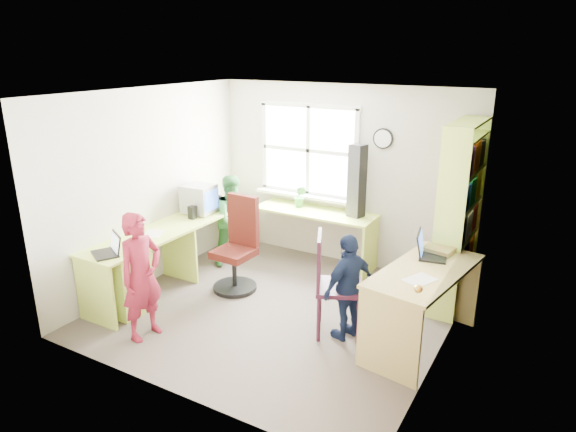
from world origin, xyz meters
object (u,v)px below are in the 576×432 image
at_px(laptop_left, 109,249).
at_px(laptop_right, 428,250).
at_px(crt_monitor, 199,199).
at_px(potted_plant, 300,197).
at_px(right_desk, 424,290).
at_px(person_red, 141,276).
at_px(cd_tower, 357,181).
at_px(bookshelf, 458,220).
at_px(person_navy, 349,287).
at_px(person_green, 234,220).
at_px(swivel_chair, 238,250).
at_px(l_desk, 170,259).
at_px(wooden_chair, 331,281).

bearing_deg(laptop_left, laptop_right, 54.26).
height_order(crt_monitor, potted_plant, crt_monitor).
height_order(right_desk, person_red, person_red).
height_order(crt_monitor, cd_tower, cd_tower).
relative_size(bookshelf, person_red, 1.59).
relative_size(laptop_right, person_red, 0.31).
bearing_deg(cd_tower, person_navy, -53.17).
height_order(bookshelf, person_green, bookshelf).
height_order(swivel_chair, person_green, person_green).
distance_m(bookshelf, person_navy, 1.56).
relative_size(swivel_chair, cd_tower, 1.23).
bearing_deg(potted_plant, person_red, -98.68).
distance_m(crt_monitor, laptop_left, 1.60).
bearing_deg(bookshelf, l_desk, -153.57).
height_order(laptop_left, cd_tower, cd_tower).
bearing_deg(person_navy, bookshelf, 170.56).
bearing_deg(wooden_chair, crt_monitor, 138.11).
bearing_deg(crt_monitor, person_red, -73.50).
bearing_deg(swivel_chair, wooden_chair, -13.22).
height_order(bookshelf, laptop_left, bookshelf).
bearing_deg(l_desk, wooden_chair, 4.71).
bearing_deg(person_red, l_desk, 32.57).
height_order(swivel_chair, laptop_left, swivel_chair).
bearing_deg(person_green, crt_monitor, 154.28).
distance_m(bookshelf, person_green, 2.89).
xyz_separation_m(laptop_left, person_navy, (2.36, 0.89, -0.24)).
xyz_separation_m(wooden_chair, crt_monitor, (-2.25, 0.70, 0.36)).
xyz_separation_m(right_desk, wooden_chair, (-0.88, -0.22, -0.01)).
height_order(l_desk, crt_monitor, crt_monitor).
bearing_deg(potted_plant, laptop_left, -111.06).
height_order(bookshelf, swivel_chair, bookshelf).
distance_m(person_green, person_navy, 2.34).
height_order(laptop_left, person_red, person_red).
distance_m(cd_tower, person_navy, 1.82).
distance_m(l_desk, person_red, 0.96).
distance_m(crt_monitor, laptop_right, 3.06).
bearing_deg(swivel_chair, person_red, -95.20).
height_order(laptop_right, cd_tower, cd_tower).
xyz_separation_m(wooden_chair, cd_tower, (-0.41, 1.59, 0.64)).
height_order(laptop_right, person_navy, person_navy).
relative_size(laptop_left, cd_tower, 0.43).
height_order(cd_tower, person_red, cd_tower).
distance_m(l_desk, person_green, 1.19).
bearing_deg(wooden_chair, laptop_left, 177.73).
relative_size(bookshelf, wooden_chair, 1.96).
bearing_deg(swivel_chair, potted_plant, 81.88).
distance_m(l_desk, potted_plant, 1.97).
bearing_deg(laptop_left, bookshelf, 63.57).
height_order(laptop_left, laptop_right, laptop_right).
xyz_separation_m(laptop_left, cd_tower, (1.76, 2.49, 0.42)).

